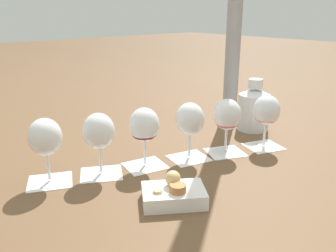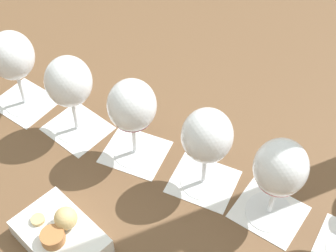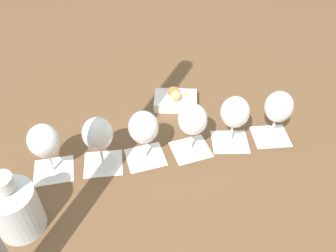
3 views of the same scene
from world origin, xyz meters
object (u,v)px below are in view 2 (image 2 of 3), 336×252
(wine_glass_2, at_px, (207,140))
(snack_dish, at_px, (61,235))
(wine_glass_3, at_px, (132,109))
(wine_glass_4, at_px, (69,85))
(wine_glass_5, at_px, (13,60))
(wine_glass_1, at_px, (280,171))

(wine_glass_2, xyz_separation_m, snack_dish, (0.19, 0.15, -0.08))
(wine_glass_3, distance_m, snack_dish, 0.22)
(wine_glass_2, relative_size, snack_dish, 0.98)
(wine_glass_4, relative_size, wine_glass_5, 1.00)
(wine_glass_5, distance_m, snack_dish, 0.32)
(wine_glass_5, relative_size, snack_dish, 0.98)
(wine_glass_1, bearing_deg, snack_dish, 20.19)
(wine_glass_5, height_order, snack_dish, wine_glass_5)
(wine_glass_4, xyz_separation_m, snack_dish, (-0.05, 0.22, -0.08))
(wine_glass_5, bearing_deg, wine_glass_4, 159.22)
(wine_glass_4, bearing_deg, wine_glass_2, 162.75)
(wine_glass_5, bearing_deg, wine_glass_3, 161.37)
(wine_glass_2, relative_size, wine_glass_3, 1.00)
(wine_glass_4, relative_size, snack_dish, 0.98)
(wine_glass_3, xyz_separation_m, snack_dish, (0.07, 0.19, -0.08))
(wine_glass_3, bearing_deg, wine_glass_5, -18.63)
(wine_glass_1, xyz_separation_m, wine_glass_2, (0.11, -0.04, 0.00))
(wine_glass_5, bearing_deg, wine_glass_2, 161.58)
(wine_glass_1, distance_m, wine_glass_5, 0.48)
(wine_glass_1, relative_size, wine_glass_3, 1.00)
(wine_glass_3, xyz_separation_m, wine_glass_5, (0.23, -0.08, 0.00))
(wine_glass_3, bearing_deg, wine_glass_2, 161.97)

